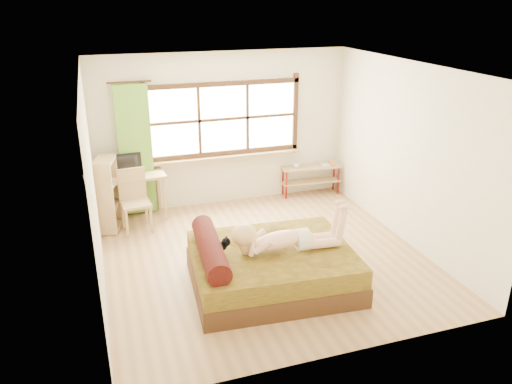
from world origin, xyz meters
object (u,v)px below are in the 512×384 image
object	(u,v)px
desk	(126,182)
chair	(134,196)
bookshelf	(107,195)
kitten	(216,246)
pipe_shelf	(312,174)
bed	(269,266)
woman	(285,228)

from	to	relation	value
desk	chair	size ratio (longest dim) A/B	1.32
chair	bookshelf	xyz separation A→B (m)	(-0.41, 0.08, 0.05)
kitten	pipe_shelf	size ratio (longest dim) A/B	0.27
bed	desk	size ratio (longest dim) A/B	1.65
pipe_shelf	bookshelf	xyz separation A→B (m)	(-3.73, -0.40, 0.19)
kitten	pipe_shelf	bearing A→B (deg)	51.22
woman	pipe_shelf	size ratio (longest dim) A/B	1.26
desk	bookshelf	xyz separation A→B (m)	(-0.31, -0.28, -0.08)
bed	pipe_shelf	distance (m)	3.35
bed	woman	xyz separation A→B (m)	(0.20, -0.05, 0.55)
bed	woman	bearing A→B (deg)	-10.71
woman	bookshelf	distance (m)	3.22
bed	pipe_shelf	world-z (taller)	bed
bed	desk	distance (m)	3.12
bed	pipe_shelf	bearing A→B (deg)	60.77
chair	pipe_shelf	xyz separation A→B (m)	(3.32, 0.48, -0.14)
bed	desk	world-z (taller)	desk
pipe_shelf	bookshelf	bearing A→B (deg)	-169.49
woman	pipe_shelf	bearing A→B (deg)	64.22
desk	pipe_shelf	xyz separation A→B (m)	(3.41, 0.12, -0.28)
woman	kitten	distance (m)	0.90
bed	chair	xyz separation A→B (m)	(-1.48, 2.31, 0.28)
woman	bookshelf	bearing A→B (deg)	134.78
chair	kitten	bearing A→B (deg)	-75.02
bookshelf	chair	bearing A→B (deg)	2.42
chair	woman	bearing A→B (deg)	-59.71
pipe_shelf	chair	bearing A→B (deg)	-167.44
desk	bookshelf	distance (m)	0.43
bookshelf	desk	bearing A→B (deg)	55.15
chair	bookshelf	world-z (taller)	bookshelf
bed	chair	bearing A→B (deg)	126.89
pipe_shelf	kitten	bearing A→B (deg)	-128.69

